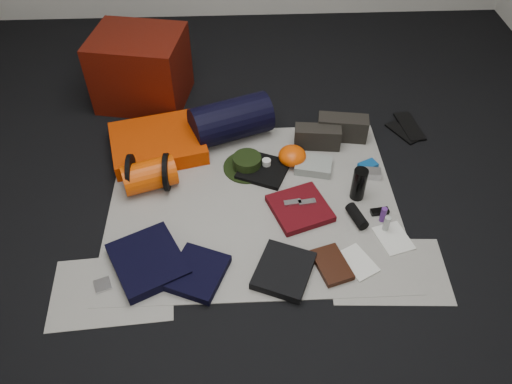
{
  "coord_description": "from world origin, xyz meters",
  "views": [
    {
      "loc": [
        -0.07,
        -1.92,
        2.05
      ],
      "look_at": [
        0.01,
        -0.02,
        0.1
      ],
      "focal_mm": 35.0,
      "sensor_mm": 36.0,
      "label": 1
    }
  ],
  "objects_px": {
    "stuff_sack": "(149,175)",
    "compact_camera": "(371,174)",
    "paperback_book": "(332,265)",
    "sleeping_pad": "(158,143)",
    "red_cabinet": "(141,69)",
    "water_bottle": "(359,184)",
    "navy_duffel": "(231,120)"
  },
  "relations": [
    {
      "from": "navy_duffel",
      "to": "water_bottle",
      "type": "bearing_deg",
      "value": -60.07
    },
    {
      "from": "stuff_sack",
      "to": "water_bottle",
      "type": "height_order",
      "value": "water_bottle"
    },
    {
      "from": "stuff_sack",
      "to": "navy_duffel",
      "type": "xyz_separation_m",
      "value": [
        0.47,
        0.44,
        0.04
      ]
    },
    {
      "from": "navy_duffel",
      "to": "paperback_book",
      "type": "xyz_separation_m",
      "value": [
        0.49,
        -1.05,
        -0.11
      ]
    },
    {
      "from": "red_cabinet",
      "to": "water_bottle",
      "type": "distance_m",
      "value": 1.65
    },
    {
      "from": "red_cabinet",
      "to": "water_bottle",
      "type": "height_order",
      "value": "red_cabinet"
    },
    {
      "from": "navy_duffel",
      "to": "compact_camera",
      "type": "bearing_deg",
      "value": -47.74
    },
    {
      "from": "compact_camera",
      "to": "paperback_book",
      "type": "height_order",
      "value": "compact_camera"
    },
    {
      "from": "compact_camera",
      "to": "stuff_sack",
      "type": "bearing_deg",
      "value": -170.5
    },
    {
      "from": "sleeping_pad",
      "to": "red_cabinet",
      "type": "bearing_deg",
      "value": 103.78
    },
    {
      "from": "red_cabinet",
      "to": "sleeping_pad",
      "type": "relative_size",
      "value": 1.04
    },
    {
      "from": "red_cabinet",
      "to": "stuff_sack",
      "type": "distance_m",
      "value": 0.9
    },
    {
      "from": "paperback_book",
      "to": "sleeping_pad",
      "type": "bearing_deg",
      "value": 117.93
    },
    {
      "from": "red_cabinet",
      "to": "water_bottle",
      "type": "relative_size",
      "value": 2.87
    },
    {
      "from": "stuff_sack",
      "to": "compact_camera",
      "type": "distance_m",
      "value": 1.28
    },
    {
      "from": "stuff_sack",
      "to": "paperback_book",
      "type": "height_order",
      "value": "stuff_sack"
    },
    {
      "from": "red_cabinet",
      "to": "stuff_sack",
      "type": "xyz_separation_m",
      "value": [
        0.12,
        -0.88,
        -0.15
      ]
    },
    {
      "from": "red_cabinet",
      "to": "stuff_sack",
      "type": "bearing_deg",
      "value": -70.99
    },
    {
      "from": "stuff_sack",
      "to": "paperback_book",
      "type": "distance_m",
      "value": 1.14
    },
    {
      "from": "navy_duffel",
      "to": "paperback_book",
      "type": "relative_size",
      "value": 2.21
    },
    {
      "from": "stuff_sack",
      "to": "water_bottle",
      "type": "xyz_separation_m",
      "value": [
        1.17,
        -0.14,
        0.01
      ]
    },
    {
      "from": "stuff_sack",
      "to": "compact_camera",
      "type": "relative_size",
      "value": 2.61
    },
    {
      "from": "stuff_sack",
      "to": "paperback_book",
      "type": "xyz_separation_m",
      "value": [
        0.95,
        -0.61,
        -0.07
      ]
    },
    {
      "from": "sleeping_pad",
      "to": "water_bottle",
      "type": "distance_m",
      "value": 1.25
    },
    {
      "from": "red_cabinet",
      "to": "sleeping_pad",
      "type": "distance_m",
      "value": 0.6
    },
    {
      "from": "sleeping_pad",
      "to": "navy_duffel",
      "type": "relative_size",
      "value": 1.12
    },
    {
      "from": "sleeping_pad",
      "to": "navy_duffel",
      "type": "distance_m",
      "value": 0.48
    },
    {
      "from": "compact_camera",
      "to": "paperback_book",
      "type": "relative_size",
      "value": 0.51
    },
    {
      "from": "red_cabinet",
      "to": "water_bottle",
      "type": "bearing_deg",
      "value": -27.29
    },
    {
      "from": "compact_camera",
      "to": "water_bottle",
      "type": "bearing_deg",
      "value": -116.66
    },
    {
      "from": "stuff_sack",
      "to": "sleeping_pad",
      "type": "bearing_deg",
      "value": 87.85
    },
    {
      "from": "red_cabinet",
      "to": "sleeping_pad",
      "type": "height_order",
      "value": "red_cabinet"
    }
  ]
}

